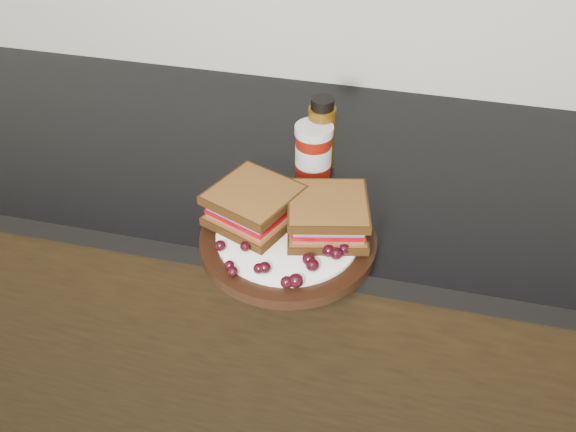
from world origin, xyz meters
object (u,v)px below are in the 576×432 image
plate (288,241)px  sandwich_left (254,206)px  oil_bottle (321,133)px  condiment_jar (313,151)px

plate → sandwich_left: 0.08m
plate → oil_bottle: oil_bottle is taller
condiment_jar → oil_bottle: 0.04m
plate → oil_bottle: (0.00, 0.24, 0.06)m
plate → oil_bottle: size_ratio=2.03×
oil_bottle → plate: bearing=-91.1°
condiment_jar → oil_bottle: bearing=77.6°
plate → sandwich_left: size_ratio=2.25×
condiment_jar → oil_bottle: (0.01, 0.03, 0.02)m
sandwich_left → condiment_jar: (0.06, 0.18, -0.00)m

